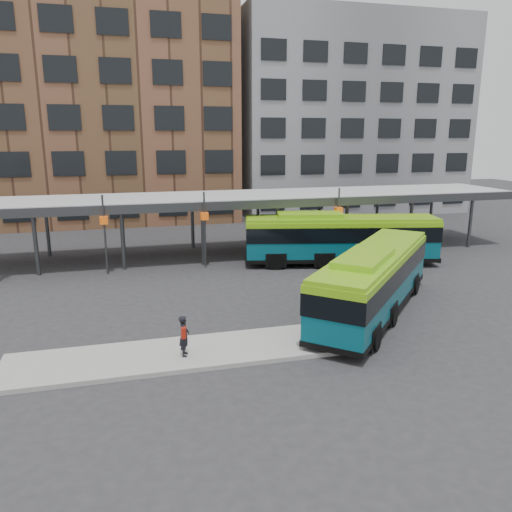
% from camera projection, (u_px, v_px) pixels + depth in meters
% --- Properties ---
extents(ground, '(120.00, 120.00, 0.00)m').
position_uv_depth(ground, '(302.00, 315.00, 23.37)').
color(ground, '#28282B').
rests_on(ground, ground).
extents(boarding_island, '(14.00, 3.00, 0.18)m').
position_uv_depth(boarding_island, '(194.00, 352.00, 19.17)').
color(boarding_island, gray).
rests_on(boarding_island, ground).
extents(canopy, '(40.00, 6.53, 4.80)m').
position_uv_depth(canopy, '(239.00, 199.00, 34.51)').
color(canopy, '#999B9E').
rests_on(canopy, ground).
extents(building_brick, '(26.00, 14.00, 22.00)m').
position_uv_depth(building_brick, '(95.00, 105.00, 48.32)').
color(building_brick, brown).
rests_on(building_brick, ground).
extents(building_grey, '(24.00, 14.00, 20.00)m').
position_uv_depth(building_grey, '(342.00, 118.00, 55.00)').
color(building_grey, slate).
rests_on(building_grey, ground).
extents(bus_front, '(9.88, 10.41, 3.26)m').
position_uv_depth(bus_front, '(374.00, 279.00, 23.23)').
color(bus_front, '#084E5E').
rests_on(bus_front, ground).
extents(bus_rear, '(12.54, 5.22, 3.38)m').
position_uv_depth(bus_rear, '(340.00, 237.00, 32.18)').
color(bus_rear, '#084E5E').
rests_on(bus_rear, ground).
extents(pedestrian, '(0.48, 0.65, 1.57)m').
position_uv_depth(pedestrian, '(184.00, 335.00, 18.53)').
color(pedestrian, black).
rests_on(pedestrian, boarding_island).
extents(bike_rack, '(4.65, 1.44, 1.02)m').
position_uv_depth(bike_rack, '(401.00, 240.00, 37.65)').
color(bike_rack, slate).
rests_on(bike_rack, ground).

